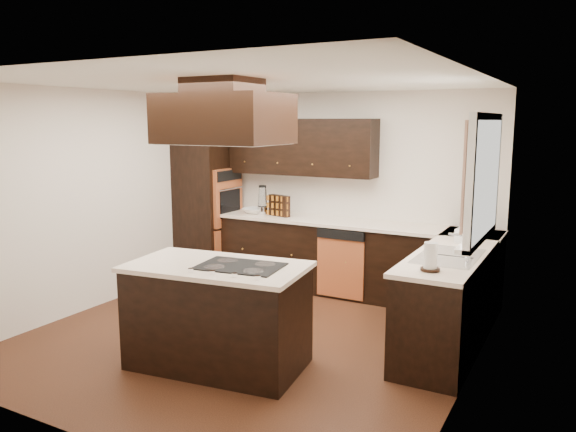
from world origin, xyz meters
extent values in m
cube|color=#592F1A|center=(0.00, 0.00, -0.01)|extent=(4.20, 4.20, 0.02)
cube|color=white|center=(0.00, 0.00, 2.51)|extent=(4.20, 4.20, 0.02)
cube|color=silver|center=(0.00, 2.11, 1.25)|extent=(4.20, 0.02, 2.50)
cube|color=silver|center=(0.00, -2.11, 1.25)|extent=(4.20, 0.02, 2.50)
cube|color=silver|center=(-2.11, 0.00, 1.25)|extent=(0.02, 4.20, 2.50)
cube|color=silver|center=(2.11, 0.00, 1.25)|extent=(0.02, 4.20, 2.50)
cube|color=black|center=(-1.78, 1.71, 1.06)|extent=(0.65, 0.75, 2.12)
cube|color=#BF5C30|center=(-1.43, 1.71, 1.12)|extent=(0.05, 0.62, 0.78)
cube|color=black|center=(0.03, 1.80, 0.44)|extent=(2.93, 0.60, 0.88)
cube|color=black|center=(1.80, 0.90, 0.44)|extent=(0.60, 2.40, 0.88)
cube|color=#FDE6CE|center=(0.03, 1.79, 0.90)|extent=(2.93, 0.63, 0.04)
cube|color=#FDE6CE|center=(1.79, 0.90, 0.90)|extent=(0.63, 2.40, 0.04)
cube|color=black|center=(-0.43, 1.93, 1.81)|extent=(2.00, 0.34, 0.72)
cube|color=#BF5C30|center=(0.33, 1.50, 0.40)|extent=(0.60, 0.05, 0.72)
cube|color=silver|center=(2.07, 0.55, 1.65)|extent=(0.06, 1.32, 1.12)
cube|color=white|center=(2.10, 0.55, 1.65)|extent=(0.00, 1.20, 1.00)
cube|color=beige|center=(2.01, 0.13, 1.70)|extent=(0.02, 0.34, 0.90)
cube|color=beige|center=(2.01, 0.97, 1.70)|extent=(0.02, 0.34, 0.90)
cube|color=silver|center=(1.80, 0.55, 0.92)|extent=(0.52, 0.84, 0.01)
cube|color=black|center=(0.10, -0.70, 0.44)|extent=(1.57, 0.99, 0.88)
cube|color=#FDE6CE|center=(0.10, -0.70, 0.90)|extent=(1.63, 1.05, 0.04)
cube|color=black|center=(0.33, -0.67, 0.93)|extent=(0.75, 0.55, 0.01)
cube|color=black|center=(0.10, -0.55, 2.16)|extent=(1.05, 0.72, 0.42)
cube|color=black|center=(0.10, -0.55, 2.44)|extent=(0.55, 0.50, 0.13)
cylinder|color=silver|center=(-0.92, 1.77, 0.97)|extent=(0.15, 0.15, 0.10)
cone|color=silver|center=(-0.92, 1.77, 1.15)|extent=(0.13, 0.13, 0.26)
cube|color=black|center=(-0.65, 1.73, 1.06)|extent=(0.34, 0.18, 0.27)
imported|color=silver|center=(-1.04, 1.76, 0.96)|extent=(0.33, 0.33, 0.07)
imported|color=silver|center=(1.77, 1.18, 1.03)|extent=(0.10, 0.10, 0.21)
cylinder|color=silver|center=(1.78, -0.03, 1.04)|extent=(0.13, 0.13, 0.24)
camera|label=1|loc=(2.89, -4.54, 2.14)|focal=35.00mm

